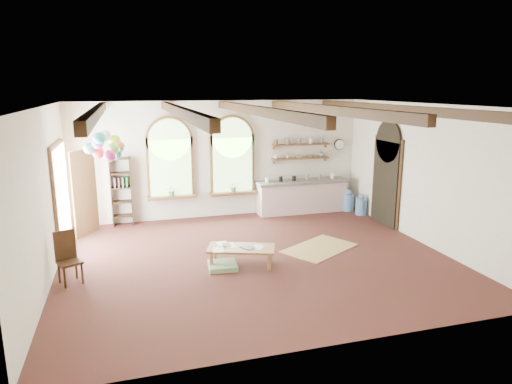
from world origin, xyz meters
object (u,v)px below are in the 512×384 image
object	(u,v)px
kitchen_counter	(302,196)
side_chair	(70,268)
coffee_table	(241,249)
balloon_cluster	(106,146)

from	to	relation	value
kitchen_counter	side_chair	bearing A→B (deg)	-150.20
coffee_table	side_chair	xyz separation A→B (m)	(-3.26, 0.04, -0.06)
balloon_cluster	kitchen_counter	bearing A→B (deg)	19.05
kitchen_counter	side_chair	xyz separation A→B (m)	(-5.96, -3.41, -0.19)
side_chair	balloon_cluster	bearing A→B (deg)	65.24
kitchen_counter	balloon_cluster	distance (m)	5.82
kitchen_counter	coffee_table	bearing A→B (deg)	-128.00
coffee_table	balloon_cluster	world-z (taller)	balloon_cluster
kitchen_counter	side_chair	size ratio (longest dim) A/B	2.73
coffee_table	kitchen_counter	bearing A→B (deg)	52.00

